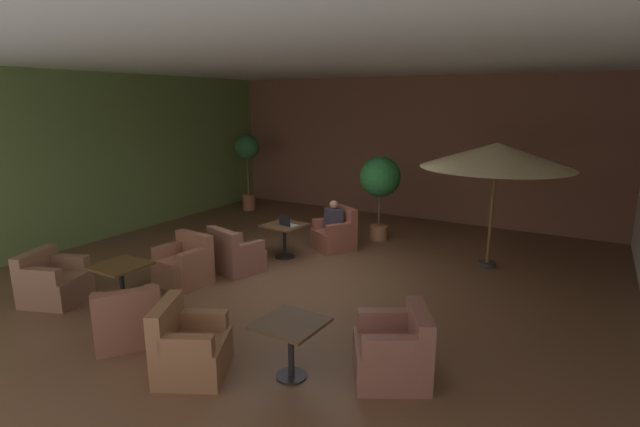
{
  "coord_description": "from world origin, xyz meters",
  "views": [
    {
      "loc": [
        4.19,
        -6.71,
        3.0
      ],
      "look_at": [
        0.0,
        0.51,
        1.01
      ],
      "focal_mm": 26.63,
      "sensor_mm": 36.0,
      "label": 1
    }
  ],
  "objects_px": {
    "cafe_table_mid_center": "(121,275)",
    "potted_tree_left_corner": "(247,156)",
    "patron_blue_shirt": "(334,218)",
    "open_laptop": "(287,223)",
    "armchair_mid_center_east": "(184,265)",
    "armchair_front_right_east": "(394,352)",
    "cafe_table_front_left": "(284,232)",
    "cafe_table_front_right": "(291,334)",
    "armchair_front_right_north": "(189,348)",
    "armchair_mid_center_south": "(53,283)",
    "armchair_front_left_north": "(335,234)",
    "patio_umbrella_tall_red": "(496,156)",
    "armchair_front_left_east": "(235,255)",
    "potted_tree_mid_left": "(380,181)",
    "armchair_mid_center_north": "(127,320)",
    "iced_drink_cup": "(286,221)"
  },
  "relations": [
    {
      "from": "cafe_table_front_left",
      "to": "armchair_front_right_east",
      "type": "bearing_deg",
      "value": -39.99
    },
    {
      "from": "open_laptop",
      "to": "armchair_front_left_north",
      "type": "bearing_deg",
      "value": 63.72
    },
    {
      "from": "armchair_front_left_east",
      "to": "armchair_front_right_east",
      "type": "height_order",
      "value": "armchair_front_left_east"
    },
    {
      "from": "cafe_table_front_right",
      "to": "patron_blue_shirt",
      "type": "relative_size",
      "value": 1.13
    },
    {
      "from": "armchair_front_left_north",
      "to": "armchair_front_right_east",
      "type": "xyz_separation_m",
      "value": [
        2.8,
        -3.83,
        -0.0
      ]
    },
    {
      "from": "cafe_table_front_right",
      "to": "patio_umbrella_tall_red",
      "type": "relative_size",
      "value": 0.27
    },
    {
      "from": "armchair_front_left_north",
      "to": "cafe_table_front_right",
      "type": "xyz_separation_m",
      "value": [
        1.81,
        -4.39,
        0.21
      ]
    },
    {
      "from": "armchair_front_left_east",
      "to": "patron_blue_shirt",
      "type": "bearing_deg",
      "value": 66.04
    },
    {
      "from": "armchair_front_left_north",
      "to": "cafe_table_mid_center",
      "type": "bearing_deg",
      "value": -108.56
    },
    {
      "from": "potted_tree_left_corner",
      "to": "cafe_table_mid_center",
      "type": "bearing_deg",
      "value": -67.96
    },
    {
      "from": "armchair_front_left_east",
      "to": "open_laptop",
      "type": "xyz_separation_m",
      "value": [
        0.42,
        1.05,
        0.42
      ]
    },
    {
      "from": "patron_blue_shirt",
      "to": "armchair_mid_center_east",
      "type": "bearing_deg",
      "value": -113.44
    },
    {
      "from": "potted_tree_mid_left",
      "to": "armchair_mid_center_north",
      "type": "bearing_deg",
      "value": -99.04
    },
    {
      "from": "open_laptop",
      "to": "patio_umbrella_tall_red",
      "type": "bearing_deg",
      "value": 23.54
    },
    {
      "from": "armchair_mid_center_east",
      "to": "patron_blue_shirt",
      "type": "bearing_deg",
      "value": 66.56
    },
    {
      "from": "armchair_front_left_north",
      "to": "armchair_front_right_north",
      "type": "distance_m",
      "value": 4.98
    },
    {
      "from": "armchair_mid_center_east",
      "to": "potted_tree_left_corner",
      "type": "height_order",
      "value": "potted_tree_left_corner"
    },
    {
      "from": "open_laptop",
      "to": "cafe_table_front_left",
      "type": "bearing_deg",
      "value": 151.5
    },
    {
      "from": "cafe_table_front_right",
      "to": "open_laptop",
      "type": "relative_size",
      "value": 2.0
    },
    {
      "from": "armchair_mid_center_north",
      "to": "patron_blue_shirt",
      "type": "height_order",
      "value": "patron_blue_shirt"
    },
    {
      "from": "potted_tree_left_corner",
      "to": "patron_blue_shirt",
      "type": "bearing_deg",
      "value": -28.0
    },
    {
      "from": "armchair_front_right_north",
      "to": "potted_tree_left_corner",
      "type": "bearing_deg",
      "value": 123.9
    },
    {
      "from": "armchair_front_left_north",
      "to": "patio_umbrella_tall_red",
      "type": "xyz_separation_m",
      "value": [
        2.95,
        0.48,
        1.75
      ]
    },
    {
      "from": "armchair_mid_center_east",
      "to": "iced_drink_cup",
      "type": "height_order",
      "value": "armchair_mid_center_east"
    },
    {
      "from": "armchair_front_left_north",
      "to": "iced_drink_cup",
      "type": "xyz_separation_m",
      "value": [
        -0.58,
        -0.94,
        0.41
      ]
    },
    {
      "from": "cafe_table_front_left",
      "to": "cafe_table_front_right",
      "type": "relative_size",
      "value": 1.11
    },
    {
      "from": "armchair_front_left_east",
      "to": "potted_tree_mid_left",
      "type": "bearing_deg",
      "value": 65.63
    },
    {
      "from": "armchair_front_right_north",
      "to": "armchair_mid_center_east",
      "type": "distance_m",
      "value": 2.86
    },
    {
      "from": "cafe_table_front_left",
      "to": "potted_tree_mid_left",
      "type": "relative_size",
      "value": 0.43
    },
    {
      "from": "armchair_front_left_north",
      "to": "armchair_mid_center_north",
      "type": "relative_size",
      "value": 0.93
    },
    {
      "from": "armchair_mid_center_north",
      "to": "potted_tree_left_corner",
      "type": "distance_m",
      "value": 7.67
    },
    {
      "from": "armchair_mid_center_north",
      "to": "armchair_mid_center_east",
      "type": "height_order",
      "value": "armchair_mid_center_east"
    },
    {
      "from": "cafe_table_front_left",
      "to": "armchair_front_left_east",
      "type": "distance_m",
      "value": 1.17
    },
    {
      "from": "armchair_mid_center_south",
      "to": "patron_blue_shirt",
      "type": "bearing_deg",
      "value": 61.35
    },
    {
      "from": "cafe_table_mid_center",
      "to": "potted_tree_left_corner",
      "type": "xyz_separation_m",
      "value": [
        -2.47,
        6.09,
        1.03
      ]
    },
    {
      "from": "cafe_table_front_right",
      "to": "open_laptop",
      "type": "height_order",
      "value": "open_laptop"
    },
    {
      "from": "armchair_front_left_east",
      "to": "cafe_table_mid_center",
      "type": "distance_m",
      "value": 2.08
    },
    {
      "from": "cafe_table_front_left",
      "to": "cafe_table_front_right",
      "type": "bearing_deg",
      "value": -54.75
    },
    {
      "from": "armchair_front_right_east",
      "to": "open_laptop",
      "type": "relative_size",
      "value": 3.02
    },
    {
      "from": "patron_blue_shirt",
      "to": "patio_umbrella_tall_red",
      "type": "bearing_deg",
      "value": 9.86
    },
    {
      "from": "armchair_front_left_north",
      "to": "potted_tree_left_corner",
      "type": "bearing_deg",
      "value": 152.6
    },
    {
      "from": "cafe_table_front_right",
      "to": "armchair_mid_center_south",
      "type": "bearing_deg",
      "value": -178.5
    },
    {
      "from": "armchair_front_left_north",
      "to": "cafe_table_mid_center",
      "type": "distance_m",
      "value": 4.33
    },
    {
      "from": "cafe_table_front_left",
      "to": "armchair_mid_center_south",
      "type": "xyz_separation_m",
      "value": [
        -1.86,
        -3.53,
        -0.21
      ]
    },
    {
      "from": "patio_umbrella_tall_red",
      "to": "potted_tree_left_corner",
      "type": "distance_m",
      "value": 6.98
    },
    {
      "from": "patron_blue_shirt",
      "to": "cafe_table_front_right",
      "type": "bearing_deg",
      "value": -67.16
    },
    {
      "from": "armchair_mid_center_south",
      "to": "armchair_front_left_north",
      "type": "bearing_deg",
      "value": 61.32
    },
    {
      "from": "potted_tree_left_corner",
      "to": "open_laptop",
      "type": "xyz_separation_m",
      "value": [
        3.34,
        -3.02,
        -0.81
      ]
    },
    {
      "from": "patron_blue_shirt",
      "to": "open_laptop",
      "type": "height_order",
      "value": "patron_blue_shirt"
    },
    {
      "from": "armchair_mid_center_east",
      "to": "armchair_mid_center_south",
      "type": "distance_m",
      "value": 1.94
    }
  ]
}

